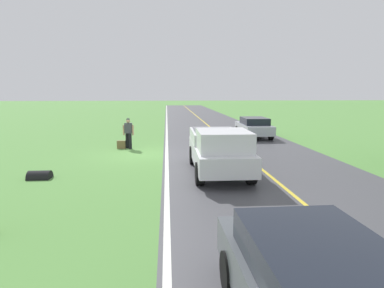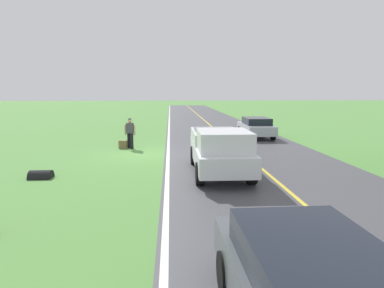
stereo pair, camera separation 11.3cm
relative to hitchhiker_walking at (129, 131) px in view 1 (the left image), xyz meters
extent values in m
plane|color=#568E42|center=(-0.90, 1.81, -0.98)|extent=(200.00, 200.00, 0.00)
cube|color=#47474C|center=(-6.10, 1.81, -0.98)|extent=(8.27, 120.00, 0.00)
cube|color=silver|center=(-2.15, 1.81, -0.98)|extent=(0.16, 117.60, 0.00)
cube|color=gold|center=(-6.10, 1.81, -0.98)|extent=(0.14, 117.60, 0.00)
cylinder|color=black|center=(-0.09, 0.16, -0.54)|extent=(0.18, 0.18, 0.88)
cylinder|color=black|center=(0.10, -0.10, -0.54)|extent=(0.18, 0.18, 0.88)
cube|color=#3F3F47|center=(0.00, 0.03, 0.19)|extent=(0.42, 0.30, 0.58)
sphere|color=tan|center=(0.00, 0.03, 0.59)|extent=(0.23, 0.23, 0.23)
sphere|color=#4C564C|center=(0.00, 0.03, 0.67)|extent=(0.20, 0.20, 0.20)
cube|color=black|center=(-0.02, -0.17, 0.22)|extent=(0.34, 0.23, 0.44)
cylinder|color=tan|center=(-0.25, 0.08, 0.08)|extent=(0.10, 0.10, 0.58)
cylinder|color=tan|center=(0.26, 0.02, 0.08)|extent=(0.10, 0.10, 0.58)
cube|color=brown|center=(0.43, 0.04, -0.75)|extent=(0.48, 0.24, 0.46)
cube|color=silver|center=(-4.21, 5.81, -0.23)|extent=(2.06, 5.42, 0.70)
cube|color=silver|center=(-4.20, 7.00, 0.48)|extent=(1.86, 2.18, 0.72)
cube|color=black|center=(-4.20, 7.00, 0.55)|extent=(1.69, 1.31, 0.43)
cube|color=silver|center=(-5.16, 4.74, 0.34)|extent=(0.13, 3.02, 0.45)
cube|color=silver|center=(-3.28, 4.73, 0.34)|extent=(0.13, 3.02, 0.45)
cube|color=silver|center=(-4.24, 3.22, 0.34)|extent=(1.84, 0.12, 0.45)
cylinder|color=black|center=(-5.09, 7.57, -0.58)|extent=(0.31, 0.80, 0.80)
cylinder|color=black|center=(-3.29, 7.56, -0.58)|extent=(0.31, 0.80, 0.80)
cylinder|color=black|center=(-5.13, 4.27, -0.58)|extent=(0.31, 0.80, 0.80)
cylinder|color=black|center=(-3.33, 4.26, -0.58)|extent=(0.31, 0.80, 0.80)
cube|color=black|center=(-4.03, 14.81, 0.20)|extent=(1.66, 2.40, 0.46)
cylinder|color=black|center=(-4.86, 13.60, -0.65)|extent=(0.25, 0.66, 0.66)
cylinder|color=black|center=(-3.17, 13.62, -0.65)|extent=(0.25, 0.66, 0.66)
cube|color=#B2B7C1|center=(-8.30, -3.99, -0.34)|extent=(1.95, 4.44, 0.62)
cube|color=black|center=(-8.29, -3.79, 0.20)|extent=(1.68, 2.41, 0.46)
cylinder|color=black|center=(-7.48, -5.41, -0.65)|extent=(0.25, 0.67, 0.66)
cylinder|color=black|center=(-9.17, -5.37, -0.65)|extent=(0.25, 0.67, 0.66)
cylinder|color=black|center=(-7.42, -2.61, -0.65)|extent=(0.25, 0.67, 0.66)
cylinder|color=black|center=(-9.11, -2.58, -0.65)|extent=(0.25, 0.67, 0.66)
cylinder|color=black|center=(2.58, 6.29, -0.98)|extent=(0.80, 0.60, 0.60)
camera|label=1|loc=(-2.18, 18.38, 2.23)|focal=30.24mm
camera|label=2|loc=(-2.29, 18.38, 2.23)|focal=30.24mm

